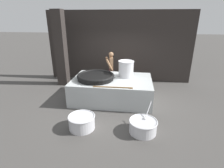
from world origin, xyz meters
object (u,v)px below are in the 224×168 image
Objects in this scene: stock_pot at (126,69)px; prep_bowl_meat at (82,121)px; giant_wok_near at (96,77)px; prep_bowl_vegetables at (143,126)px; cook at (111,68)px.

prep_bowl_meat is (-1.11, -2.39, -0.95)m from stock_pot.
giant_wok_near is at bearing -157.26° from stock_pot.
prep_bowl_vegetables is (0.64, -2.35, -0.96)m from stock_pot.
stock_pot is 2.62m from prep_bowl_vegetables.
giant_wok_near is 1.22m from stock_pot.
stock_pot is (1.11, 0.46, 0.22)m from giant_wok_near.
prep_bowl_meat is at bearing -178.61° from prep_bowl_vegetables.
stock_pot is 1.37m from cook.
giant_wok_near is 1.61m from cook.
prep_bowl_vegetables is (1.75, -1.89, -0.74)m from giant_wok_near.
cook is at bearing 124.08° from stock_pot.
cook is (0.36, 1.57, -0.08)m from giant_wok_near.
cook reaches higher than prep_bowl_meat.
giant_wok_near is 2.68m from prep_bowl_vegetables.
prep_bowl_vegetables is (1.39, -3.46, -0.65)m from cook.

